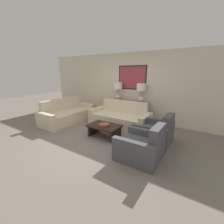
{
  "coord_description": "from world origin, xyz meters",
  "views": [
    {
      "loc": [
        2.6,
        -3.06,
        1.93
      ],
      "look_at": [
        0.03,
        0.9,
        0.65
      ],
      "focal_mm": 24.0,
      "sensor_mm": 36.0,
      "label": 1
    }
  ],
  "objects_px": {
    "couch_by_side": "(68,114)",
    "armchair_near_camera": "(141,147)",
    "table_lamp_right": "(141,90)",
    "couch_by_back_wall": "(120,118)",
    "armchair_near_back_wall": "(155,133)",
    "console_table": "(129,111)",
    "table_lamp_left": "(118,88)",
    "decorative_bowl": "(104,125)",
    "coffee_table": "(104,128)"
  },
  "relations": [
    {
      "from": "table_lamp_left",
      "to": "decorative_bowl",
      "type": "relative_size",
      "value": 2.26
    },
    {
      "from": "table_lamp_right",
      "to": "couch_by_back_wall",
      "type": "bearing_deg",
      "value": -126.19
    },
    {
      "from": "table_lamp_right",
      "to": "armchair_near_back_wall",
      "type": "relative_size",
      "value": 0.75
    },
    {
      "from": "table_lamp_left",
      "to": "console_table",
      "type": "bearing_deg",
      "value": 0.0
    },
    {
      "from": "console_table",
      "to": "coffee_table",
      "type": "height_order",
      "value": "console_table"
    },
    {
      "from": "armchair_near_camera",
      "to": "couch_by_back_wall",
      "type": "bearing_deg",
      "value": 132.75
    },
    {
      "from": "coffee_table",
      "to": "decorative_bowl",
      "type": "bearing_deg",
      "value": -57.76
    },
    {
      "from": "table_lamp_left",
      "to": "armchair_near_camera",
      "type": "bearing_deg",
      "value": -49.07
    },
    {
      "from": "coffee_table",
      "to": "armchair_near_back_wall",
      "type": "bearing_deg",
      "value": 19.49
    },
    {
      "from": "console_table",
      "to": "armchair_near_back_wall",
      "type": "distance_m",
      "value": 1.99
    },
    {
      "from": "couch_by_side",
      "to": "armchair_near_camera",
      "type": "relative_size",
      "value": 2.32
    },
    {
      "from": "console_table",
      "to": "table_lamp_right",
      "type": "distance_m",
      "value": 1.01
    },
    {
      "from": "console_table",
      "to": "table_lamp_left",
      "type": "distance_m",
      "value": 1.01
    },
    {
      "from": "couch_by_side",
      "to": "decorative_bowl",
      "type": "relative_size",
      "value": 7.03
    },
    {
      "from": "decorative_bowl",
      "to": "armchair_near_camera",
      "type": "relative_size",
      "value": 0.33
    },
    {
      "from": "table_lamp_left",
      "to": "coffee_table",
      "type": "height_order",
      "value": "table_lamp_left"
    },
    {
      "from": "couch_by_back_wall",
      "to": "armchair_near_camera",
      "type": "height_order",
      "value": "couch_by_back_wall"
    },
    {
      "from": "table_lamp_right",
      "to": "armchair_near_back_wall",
      "type": "bearing_deg",
      "value": -52.77
    },
    {
      "from": "armchair_near_back_wall",
      "to": "armchair_near_camera",
      "type": "relative_size",
      "value": 1.0
    },
    {
      "from": "couch_by_side",
      "to": "decorative_bowl",
      "type": "distance_m",
      "value": 2.17
    },
    {
      "from": "table_lamp_left",
      "to": "couch_by_side",
      "type": "bearing_deg",
      "value": -137.1
    },
    {
      "from": "console_table",
      "to": "table_lamp_left",
      "type": "height_order",
      "value": "table_lamp_left"
    },
    {
      "from": "table_lamp_left",
      "to": "armchair_near_camera",
      "type": "relative_size",
      "value": 0.75
    },
    {
      "from": "decorative_bowl",
      "to": "armchair_near_camera",
      "type": "height_order",
      "value": "armchair_near_camera"
    },
    {
      "from": "couch_by_side",
      "to": "armchair_near_camera",
      "type": "distance_m",
      "value": 3.6
    },
    {
      "from": "console_table",
      "to": "couch_by_side",
      "type": "xyz_separation_m",
      "value": [
        -1.99,
        -1.39,
        -0.12
      ]
    },
    {
      "from": "console_table",
      "to": "decorative_bowl",
      "type": "height_order",
      "value": "console_table"
    },
    {
      "from": "console_table",
      "to": "decorative_bowl",
      "type": "xyz_separation_m",
      "value": [
        0.13,
        -1.85,
        -0.0
      ]
    },
    {
      "from": "table_lamp_right",
      "to": "coffee_table",
      "type": "height_order",
      "value": "table_lamp_right"
    },
    {
      "from": "table_lamp_right",
      "to": "armchair_near_back_wall",
      "type": "height_order",
      "value": "table_lamp_right"
    },
    {
      "from": "table_lamp_right",
      "to": "armchair_near_back_wall",
      "type": "distance_m",
      "value": 1.93
    },
    {
      "from": "couch_by_side",
      "to": "coffee_table",
      "type": "xyz_separation_m",
      "value": [
        2.09,
        -0.41,
        -0.02
      ]
    },
    {
      "from": "armchair_near_back_wall",
      "to": "console_table",
      "type": "bearing_deg",
      "value": 138.76
    },
    {
      "from": "coffee_table",
      "to": "armchair_near_camera",
      "type": "relative_size",
      "value": 1.02
    },
    {
      "from": "console_table",
      "to": "couch_by_back_wall",
      "type": "distance_m",
      "value": 0.69
    },
    {
      "from": "table_lamp_right",
      "to": "couch_by_back_wall",
      "type": "distance_m",
      "value": 1.31
    },
    {
      "from": "table_lamp_right",
      "to": "couch_by_back_wall",
      "type": "xyz_separation_m",
      "value": [
        -0.5,
        -0.68,
        -1.0
      ]
    },
    {
      "from": "table_lamp_right",
      "to": "couch_by_side",
      "type": "bearing_deg",
      "value": -150.83
    },
    {
      "from": "armchair_near_back_wall",
      "to": "decorative_bowl",
      "type": "bearing_deg",
      "value": -158.33
    },
    {
      "from": "table_lamp_left",
      "to": "coffee_table",
      "type": "distance_m",
      "value": 2.15
    },
    {
      "from": "decorative_bowl",
      "to": "armchair_near_camera",
      "type": "xyz_separation_m",
      "value": [
        1.36,
        -0.44,
        -0.13
      ]
    },
    {
      "from": "couch_by_back_wall",
      "to": "armchair_near_back_wall",
      "type": "xyz_separation_m",
      "value": [
        1.49,
        -0.63,
        -0.01
      ]
    },
    {
      "from": "couch_by_back_wall",
      "to": "couch_by_side",
      "type": "bearing_deg",
      "value": -160.39
    },
    {
      "from": "console_table",
      "to": "decorative_bowl",
      "type": "bearing_deg",
      "value": -86.03
    },
    {
      "from": "table_lamp_right",
      "to": "couch_by_side",
      "type": "relative_size",
      "value": 0.32
    },
    {
      "from": "couch_by_back_wall",
      "to": "table_lamp_right",
      "type": "bearing_deg",
      "value": 53.81
    },
    {
      "from": "couch_by_back_wall",
      "to": "couch_by_side",
      "type": "height_order",
      "value": "same"
    },
    {
      "from": "couch_by_side",
      "to": "armchair_near_back_wall",
      "type": "bearing_deg",
      "value": 1.38
    },
    {
      "from": "couch_by_back_wall",
      "to": "armchair_near_camera",
      "type": "bearing_deg",
      "value": -47.25
    },
    {
      "from": "coffee_table",
      "to": "decorative_bowl",
      "type": "xyz_separation_m",
      "value": [
        0.03,
        -0.05,
        0.13
      ]
    }
  ]
}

